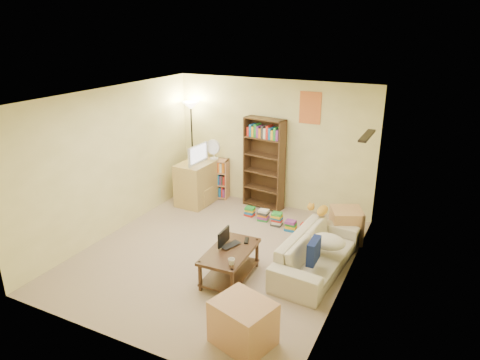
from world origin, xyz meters
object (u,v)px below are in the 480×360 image
Objects in this scene: end_cabinet at (243,323)px; sofa at (317,252)px; tabby_cat at (320,210)px; television at (195,154)px; desk_fan at (213,149)px; coffee_table at (230,260)px; side_table at (346,225)px; floor_lamp at (191,121)px; short_bookshelf at (213,178)px; mug at (231,262)px; tall_bookshelf at (264,161)px; tv_stand at (196,183)px; laptop at (233,246)px.

sofa is at bearing 81.12° from end_cabinet.
tabby_cat is 0.68× the size of end_cabinet.
television is 0.43m from desk_fan.
tabby_cat is 0.42× the size of coffee_table.
television is 1.53× the size of desk_fan.
side_table reaches higher than sofa.
floor_lamp is 3.71m from side_table.
television is 0.78× the size of short_bookshelf.
coffee_table is at bearing 123.88° from end_cabinet.
short_bookshelf reaches higher than sofa.
mug is 0.07× the size of tall_bookshelf.
tabby_cat is 2.81m from tv_stand.
side_table is at bearing -16.14° from laptop.
tv_stand is (-2.92, 1.36, 0.15)m from sofa.
tv_stand is 2.00× the size of desk_fan.
desk_fan is (-2.54, 1.01, 0.44)m from tabby_cat.
tall_bookshelf is 2.79× the size of end_cabinet.
tall_bookshelf reaches higher than side_table.
sofa is at bearing -38.59° from laptop.
desk_fan is (-1.89, 2.86, 0.57)m from mug.
desk_fan is at bearing -53.24° from short_bookshelf.
tabby_cat is 0.22× the size of floor_lamp.
sofa is 1.88× the size of coffee_table.
mug is (-0.85, -1.11, 0.22)m from sofa.
floor_lamp reaches higher than desk_fan.
end_cabinet is (2.63, -3.26, -0.16)m from tv_stand.
coffee_table is at bearing -68.68° from tall_bookshelf.
tall_bookshelf is 1.73m from floor_lamp.
tall_bookshelf is (-0.59, 2.48, 0.48)m from laptop.
sofa reaches higher than mug.
mug is at bearing -66.81° from short_bookshelf.
television is 0.74m from floor_lamp.
coffee_table is at bearing 120.79° from mug.
tv_stand is at bearing 174.96° from side_table.
tabby_cat is at bearing -18.47° from floor_lamp.
tabby_cat reaches higher than laptop.
tabby_cat is 0.52× the size of short_bookshelf.
tabby_cat is at bearing -11.13° from tv_stand.
sofa is 3.34m from desk_fan.
tv_stand is at bearing -118.48° from short_bookshelf.
tv_stand is (-1.88, 2.04, -0.03)m from laptop.
coffee_table is at bearing -56.28° from desk_fan.
laptop is 3.03m from desk_fan.
tall_bookshelf reaches higher than tv_stand.
floor_lamp is at bearing 168.84° from side_table.
floor_lamp is (-2.19, 2.54, 1.29)m from coffee_table.
laptop is 2.59m from tall_bookshelf.
short_bookshelf reaches higher than coffee_table.
television reaches higher than tv_stand.
tabby_cat is 1.97m from mug.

